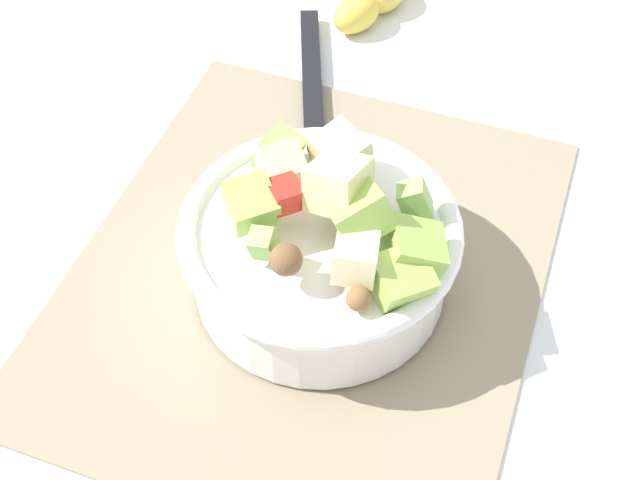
# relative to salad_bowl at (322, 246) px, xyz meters

# --- Properties ---
(ground_plane) EXTENTS (2.40, 2.40, 0.00)m
(ground_plane) POSITION_rel_salad_bowl_xyz_m (-0.01, -0.01, -0.05)
(ground_plane) COLOR silver
(placemat) EXTENTS (0.42, 0.35, 0.01)m
(placemat) POSITION_rel_salad_bowl_xyz_m (-0.01, -0.01, -0.05)
(placemat) COLOR gray
(placemat) RESTS_ON ground_plane
(salad_bowl) EXTENTS (0.21, 0.21, 0.13)m
(salad_bowl) POSITION_rel_salad_bowl_xyz_m (0.00, 0.00, 0.00)
(salad_bowl) COLOR white
(salad_bowl) RESTS_ON placemat
(serving_spoon) EXTENTS (0.23, 0.11, 0.01)m
(serving_spoon) POSITION_rel_salad_bowl_xyz_m (-0.17, -0.07, -0.04)
(serving_spoon) COLOR black
(serving_spoon) RESTS_ON placemat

